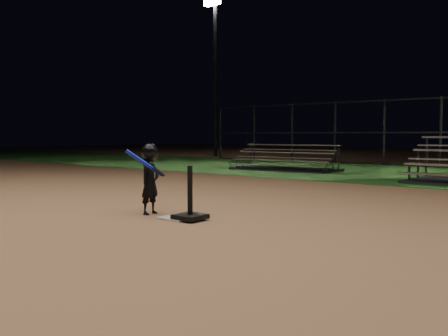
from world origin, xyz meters
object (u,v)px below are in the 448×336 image
home_plate (179,218)px  child_batter (150,177)px  batting_tee (190,209)px  bleacher_left (285,165)px  light_pole_left (215,64)px

home_plate → child_batter: bearing=-179.5°
batting_tee → bleacher_left: bleacher_left is taller
batting_tee → light_pole_left: size_ratio=0.09×
child_batter → bleacher_left: child_batter is taller
home_plate → light_pole_left: (-12.00, 14.94, 4.93)m
bleacher_left → light_pole_left: bearing=138.6°
light_pole_left → child_batter: bearing=-52.6°
bleacher_left → light_pole_left: size_ratio=0.43×
batting_tee → bleacher_left: size_ratio=0.20×
batting_tee → bleacher_left: bearing=114.2°
batting_tee → child_batter: size_ratio=0.70×
home_plate → bleacher_left: bearing=112.9°
home_plate → bleacher_left: size_ratio=0.13×
batting_tee → bleacher_left: (-3.92, 8.74, 0.02)m
home_plate → bleacher_left: 9.48m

